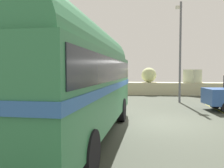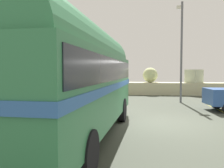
{
  "view_description": "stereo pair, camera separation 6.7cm",
  "coord_description": "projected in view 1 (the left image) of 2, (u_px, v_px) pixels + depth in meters",
  "views": [
    {
      "loc": [
        -0.93,
        -9.45,
        2.09
      ],
      "look_at": [
        -1.77,
        -1.92,
        1.68
      ],
      "focal_mm": 37.07,
      "sensor_mm": 36.0,
      "label": 1
    },
    {
      "loc": [
        -0.86,
        -9.44,
        2.09
      ],
      "look_at": [
        -1.77,
        -1.92,
        1.68
      ],
      "focal_mm": 37.07,
      "sensor_mm": 36.0,
      "label": 2
    }
  ],
  "objects": [
    {
      "name": "ground",
      "position": [
        161.0,
        123.0,
        9.39
      ],
      "size": [
        32.0,
        26.0,
        0.02
      ],
      "color": "#3A3E33"
    },
    {
      "name": "breakwater",
      "position": [
        150.0,
        87.0,
        21.05
      ],
      "size": [
        31.36,
        2.01,
        2.44
      ],
      "color": "#BCB790",
      "rests_on": "ground"
    },
    {
      "name": "vintage_coach",
      "position": [
        76.0,
        73.0,
        7.13
      ],
      "size": [
        2.9,
        8.71,
        3.7
      ],
      "rotation": [
        0.0,
        0.0,
        -0.05
      ],
      "color": "black",
      "rests_on": "ground"
    },
    {
      "name": "lamp_post",
      "position": [
        180.0,
        47.0,
        15.45
      ],
      "size": [
        0.44,
        1.14,
        6.68
      ],
      "color": "#5B5B60",
      "rests_on": "ground"
    }
  ]
}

